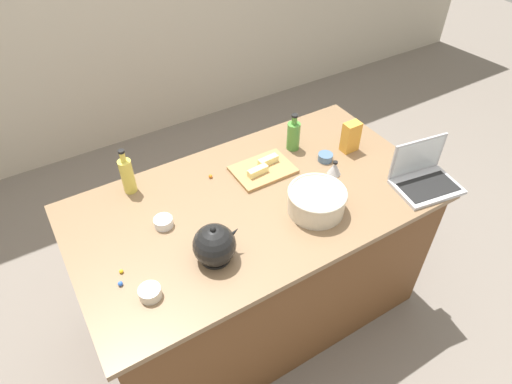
% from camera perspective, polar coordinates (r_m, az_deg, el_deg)
% --- Properties ---
extents(ground_plane, '(12.00, 12.00, 0.00)m').
position_cam_1_polar(ground_plane, '(2.81, 0.00, -14.45)').
color(ground_plane, slate).
extents(island_counter, '(1.76, 0.97, 0.90)m').
position_cam_1_polar(island_counter, '(2.45, 0.00, -8.65)').
color(island_counter, brown).
rests_on(island_counter, ground).
extents(laptop, '(0.34, 0.28, 0.22)m').
position_cam_1_polar(laptop, '(2.33, 20.82, 1.88)').
color(laptop, '#B7B7BC').
rests_on(laptop, island_counter).
extents(mixing_bowl_large, '(0.27, 0.27, 0.12)m').
position_cam_1_polar(mixing_bowl_large, '(2.04, 7.82, -1.09)').
color(mixing_bowl_large, beige).
rests_on(mixing_bowl_large, island_counter).
extents(bottle_oil, '(0.06, 0.06, 0.24)m').
position_cam_1_polar(bottle_oil, '(2.19, -16.28, 2.12)').
color(bottle_oil, '#DBC64C').
rests_on(bottle_oil, island_counter).
extents(bottle_olive, '(0.07, 0.07, 0.21)m').
position_cam_1_polar(bottle_olive, '(2.40, 4.85, 7.33)').
color(bottle_olive, '#4C8C38').
rests_on(bottle_olive, island_counter).
extents(kettle, '(0.21, 0.18, 0.20)m').
position_cam_1_polar(kettle, '(1.82, -5.36, -6.85)').
color(kettle, black).
rests_on(kettle, island_counter).
extents(cutting_board, '(0.31, 0.22, 0.02)m').
position_cam_1_polar(cutting_board, '(2.27, 0.90, 2.89)').
color(cutting_board, '#AD7F4C').
rests_on(cutting_board, island_counter).
extents(butter_stick_left, '(0.11, 0.04, 0.04)m').
position_cam_1_polar(butter_stick_left, '(2.22, 0.23, 2.73)').
color(butter_stick_left, '#F4E58C').
rests_on(butter_stick_left, cutting_board).
extents(butter_stick_right, '(0.11, 0.04, 0.04)m').
position_cam_1_polar(butter_stick_right, '(2.29, 1.58, 4.10)').
color(butter_stick_right, '#F4E58C').
rests_on(butter_stick_right, cutting_board).
extents(ramekin_small, '(0.08, 0.08, 0.04)m').
position_cam_1_polar(ramekin_small, '(2.37, 8.94, 4.47)').
color(ramekin_small, slate).
rests_on(ramekin_small, island_counter).
extents(ramekin_medium, '(0.09, 0.09, 0.04)m').
position_cam_1_polar(ramekin_medium, '(1.79, -13.52, -12.51)').
color(ramekin_medium, beige).
rests_on(ramekin_medium, island_counter).
extents(ramekin_wide, '(0.08, 0.08, 0.04)m').
position_cam_1_polar(ramekin_wide, '(2.03, -11.86, -3.84)').
color(ramekin_wide, white).
rests_on(ramekin_wide, island_counter).
extents(kitchen_timer, '(0.07, 0.07, 0.08)m').
position_cam_1_polar(kitchen_timer, '(2.28, 10.11, 3.06)').
color(kitchen_timer, '#B2B2B7').
rests_on(kitchen_timer, island_counter).
extents(candy_bag, '(0.09, 0.06, 0.17)m').
position_cam_1_polar(candy_bag, '(2.43, 12.13, 6.97)').
color(candy_bag, gold).
rests_on(candy_bag, island_counter).
extents(candy_0, '(0.02, 0.02, 0.02)m').
position_cam_1_polar(candy_0, '(2.24, -5.89, 2.03)').
color(candy_0, orange).
rests_on(candy_0, island_counter).
extents(candy_1, '(0.02, 0.02, 0.02)m').
position_cam_1_polar(candy_1, '(1.90, -17.01, -9.78)').
color(candy_1, yellow).
rests_on(candy_1, island_counter).
extents(candy_2, '(0.02, 0.02, 0.02)m').
position_cam_1_polar(candy_2, '(1.86, -17.11, -11.24)').
color(candy_2, blue).
rests_on(candy_2, island_counter).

